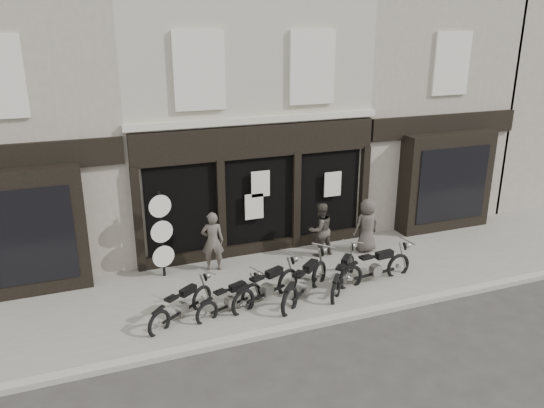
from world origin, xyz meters
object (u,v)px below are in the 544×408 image
object	(u,v)px
motorcycle_0	(182,307)
man_right	(367,226)
man_left	(213,241)
motorcycle_2	(267,289)
motorcycle_4	(343,276)
advert_sign_post	(162,238)
motorcycle_5	(376,269)
motorcycle_3	(306,284)
man_centre	(320,229)
motorcycle_1	(231,301)

from	to	relation	value
motorcycle_0	man_right	xyz separation A→B (m)	(5.91, 1.85, 0.54)
motorcycle_0	man_right	world-z (taller)	man_right
man_left	man_right	xyz separation A→B (m)	(4.56, -0.40, -0.03)
motorcycle_2	motorcycle_4	xyz separation A→B (m)	(2.08, -0.02, -0.01)
man_right	advert_sign_post	bearing A→B (deg)	-8.00
advert_sign_post	motorcycle_4	bearing A→B (deg)	-39.68
motorcycle_4	motorcycle_5	distance (m)	0.97
advert_sign_post	motorcycle_0	bearing A→B (deg)	-101.39
motorcycle_3	man_right	xyz separation A→B (m)	(2.85, 1.94, 0.47)
motorcycle_5	advert_sign_post	bearing A→B (deg)	150.54
motorcycle_3	man_centre	xyz separation A→B (m)	(1.45, 2.17, 0.46)
motorcycle_2	motorcycle_1	bearing A→B (deg)	165.54
advert_sign_post	man_left	bearing A→B (deg)	-14.04
motorcycle_4	man_centre	world-z (taller)	man_centre
man_right	advert_sign_post	size ratio (longest dim) A/B	0.65
motorcycle_1	motorcycle_5	distance (m)	4.03
motorcycle_0	man_left	distance (m)	2.68
motorcycle_3	man_centre	world-z (taller)	man_centre
motorcycle_1	motorcycle_3	distance (m)	1.93
motorcycle_5	man_left	bearing A→B (deg)	144.29
motorcycle_4	man_centre	distance (m)	2.11
motorcycle_5	man_right	bearing A→B (deg)	61.37
motorcycle_0	motorcycle_5	size ratio (longest dim) A/B	0.78
motorcycle_3	man_left	distance (m)	2.94
motorcycle_0	motorcycle_2	distance (m)	2.11
motorcycle_0	motorcycle_3	world-z (taller)	motorcycle_3
man_centre	advert_sign_post	bearing A→B (deg)	-12.56
motorcycle_3	motorcycle_5	distance (m)	2.11
motorcycle_0	man_left	bearing A→B (deg)	24.74
motorcycle_0	man_centre	distance (m)	4.99
motorcycle_2	motorcycle_4	distance (m)	2.08
motorcycle_0	motorcycle_1	size ratio (longest dim) A/B	0.98
motorcycle_1	man_right	xyz separation A→B (m)	(4.78, 1.93, 0.56)
motorcycle_4	motorcycle_2	bearing A→B (deg)	132.05
motorcycle_4	advert_sign_post	size ratio (longest dim) A/B	0.70
motorcycle_0	motorcycle_1	bearing A→B (deg)	-38.66
motorcycle_1	motorcycle_3	xyz separation A→B (m)	(1.93, -0.01, 0.09)
motorcycle_0	man_centre	size ratio (longest dim) A/B	1.12
motorcycle_2	man_right	world-z (taller)	man_right
motorcycle_3	advert_sign_post	size ratio (longest dim) A/B	0.80
motorcycle_4	advert_sign_post	bearing A→B (deg)	104.30
motorcycle_1	man_centre	distance (m)	4.05
motorcycle_1	motorcycle_4	world-z (taller)	motorcycle_4
man_left	man_right	size ratio (longest dim) A/B	1.04
motorcycle_4	man_right	xyz separation A→B (m)	(1.72, 1.80, 0.51)
motorcycle_4	man_left	world-z (taller)	man_left
motorcycle_5	advert_sign_post	world-z (taller)	advert_sign_post
man_centre	man_right	world-z (taller)	man_right
motorcycle_2	motorcycle_3	world-z (taller)	motorcycle_3
motorcycle_2	motorcycle_5	xyz separation A→B (m)	(3.05, -0.02, 0.01)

